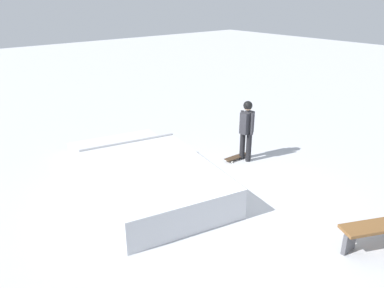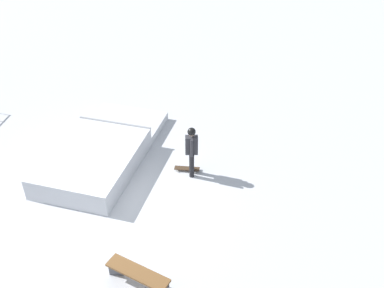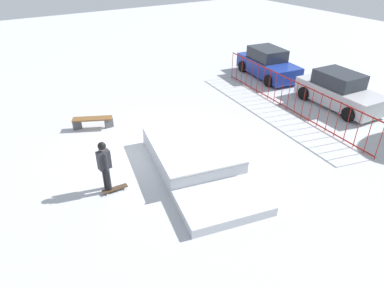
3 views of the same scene
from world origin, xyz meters
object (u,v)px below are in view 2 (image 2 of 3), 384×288
at_px(skate_ramp, 99,154).
at_px(skateboard, 187,169).
at_px(park_bench, 138,275).
at_px(skater, 192,148).

height_order(skate_ramp, skateboard, skate_ramp).
height_order(skateboard, park_bench, park_bench).
bearing_deg(skate_ramp, skater, -86.13).
xyz_separation_m(skater, park_bench, (-4.29, 0.94, -0.65)).
relative_size(skater, park_bench, 1.07).
relative_size(skater, skateboard, 2.14).
bearing_deg(skater, skateboard, -52.38).
distance_m(skateboard, park_bench, 4.54).
bearing_deg(park_bench, skater, -12.39).
distance_m(skate_ramp, skateboard, 2.88).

